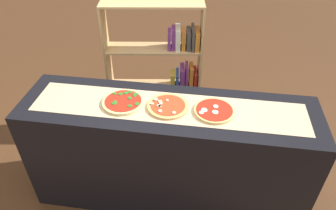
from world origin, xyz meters
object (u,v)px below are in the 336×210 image
at_px(pizza_mushroom_1, 168,106).
at_px(pizza_mozzarella_2, 214,111).
at_px(pizza_spinach_0, 123,101).
at_px(bookshelf, 167,70).

height_order(pizza_mushroom_1, pizza_mozzarella_2, same).
bearing_deg(pizza_mushroom_1, pizza_mozzarella_2, -1.13).
bearing_deg(pizza_mozzarella_2, pizza_mushroom_1, 178.87).
xyz_separation_m(pizza_spinach_0, pizza_mushroom_1, (0.32, -0.00, -0.00)).
distance_m(pizza_spinach_0, bookshelf, 1.03).
bearing_deg(bookshelf, pizza_spinach_0, -100.01).
bearing_deg(pizza_spinach_0, pizza_mushroom_1, -0.89).
bearing_deg(bookshelf, pizza_mozzarella_2, -64.27).
height_order(pizza_mozzarella_2, bookshelf, bookshelf).
height_order(pizza_spinach_0, pizza_mozzarella_2, pizza_spinach_0).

